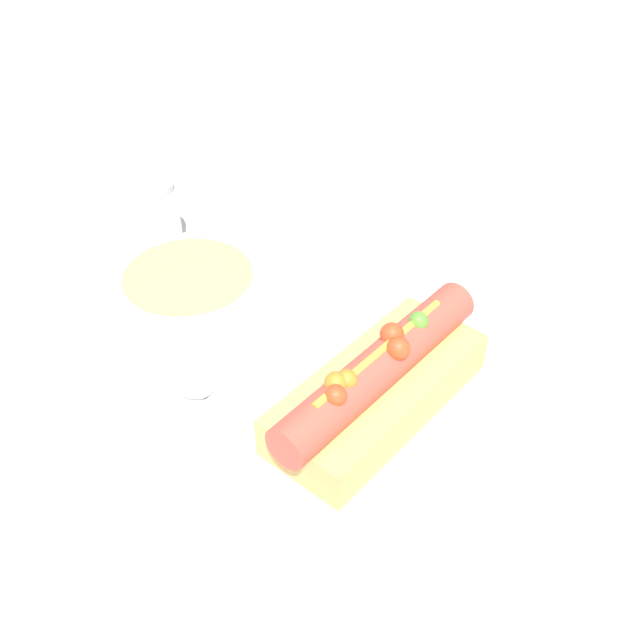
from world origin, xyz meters
The scene contains 6 objects.
ground_plane centered at (0.00, 0.00, 0.00)m, with size 4.00×4.00×0.00m, color #BCB7AD.
dinner_plate centered at (0.00, 0.00, 0.01)m, with size 0.29×0.29×0.01m.
hot_dog centered at (-0.01, -0.07, 0.04)m, with size 0.18×0.09×0.06m.
soup_bowl centered at (-0.06, 0.08, 0.04)m, with size 0.11×0.11×0.05m.
spoon centered at (-0.08, 0.01, 0.02)m, with size 0.06×0.15×0.01m.
salt_shaker centered at (0.00, 0.21, 0.04)m, with size 0.03×0.03×0.08m.
Camera 1 is at (-0.27, -0.30, 0.38)m, focal length 42.00 mm.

